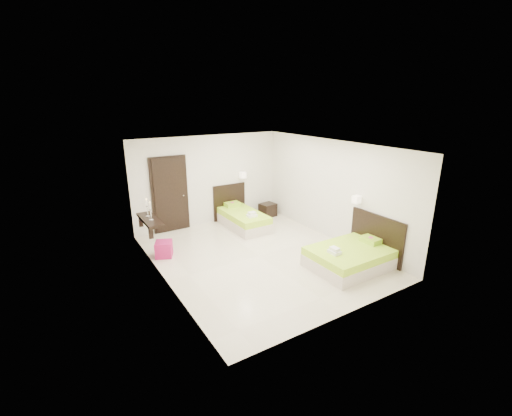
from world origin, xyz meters
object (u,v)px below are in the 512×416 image
bed_single (242,218)px  nightstand (268,210)px  ottoman (164,249)px  bed_double (352,256)px

bed_single → nightstand: 1.22m
ottoman → bed_single: bearing=16.8°
ottoman → bed_double: bearing=-38.5°
nightstand → ottoman: 3.89m
bed_single → ottoman: (-2.56, -0.77, -0.08)m
bed_single → bed_double: bed_single is taller
bed_single → bed_double: bearing=-76.7°
bed_double → ottoman: bearing=141.5°
bed_double → nightstand: 3.87m
nightstand → ottoman: (-3.72, -1.16, -0.02)m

